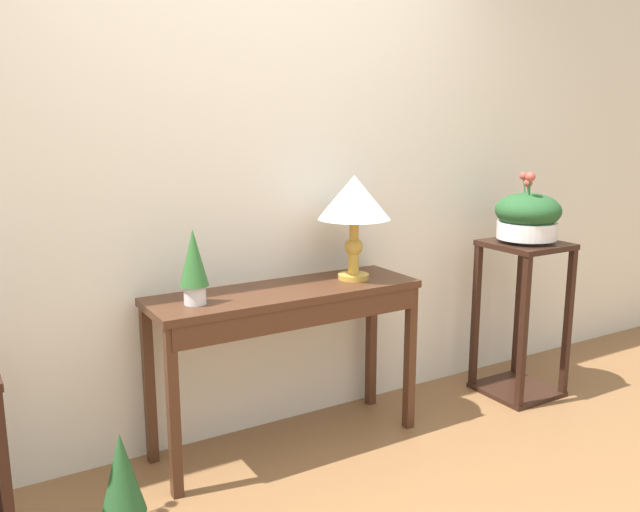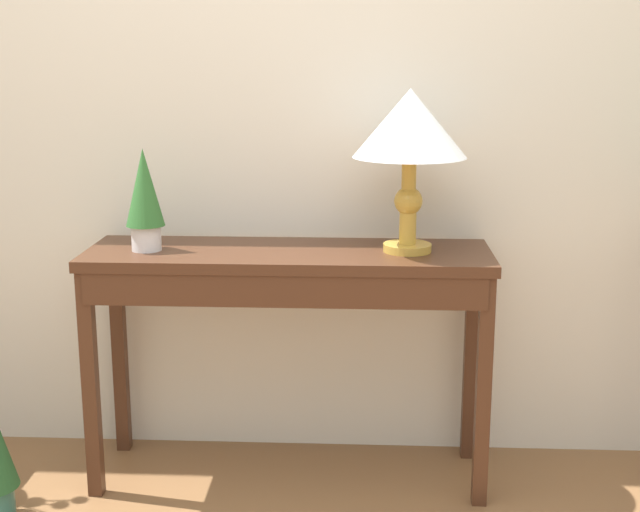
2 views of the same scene
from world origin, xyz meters
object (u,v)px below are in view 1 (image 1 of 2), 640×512
(potted_plant_floor, at_px, (122,483))
(console_table, at_px, (288,313))
(potted_plant_on_console, at_px, (194,264))
(pedestal_stand_right, at_px, (521,319))
(table_lamp, at_px, (354,201))
(planter_bowl_wide_right, at_px, (528,216))

(potted_plant_floor, bearing_deg, console_table, 20.40)
(potted_plant_on_console, bearing_deg, console_table, 0.34)
(console_table, bearing_deg, potted_plant_on_console, -179.66)
(pedestal_stand_right, bearing_deg, potted_plant_on_console, 176.57)
(table_lamp, height_order, planter_bowl_wide_right, table_lamp)
(potted_plant_on_console, bearing_deg, potted_plant_floor, -142.80)
(table_lamp, relative_size, pedestal_stand_right, 0.57)
(pedestal_stand_right, height_order, potted_plant_floor, pedestal_stand_right)
(console_table, xyz_separation_m, table_lamp, (0.38, 0.02, 0.49))
(table_lamp, xyz_separation_m, potted_plant_on_console, (-0.83, -0.03, -0.21))
(table_lamp, height_order, pedestal_stand_right, table_lamp)
(table_lamp, height_order, potted_plant_floor, table_lamp)
(console_table, xyz_separation_m, planter_bowl_wide_right, (1.43, -0.12, 0.36))
(pedestal_stand_right, bearing_deg, planter_bowl_wide_right, 134.40)
(pedestal_stand_right, bearing_deg, table_lamp, 172.48)
(console_table, relative_size, table_lamp, 2.54)
(console_table, height_order, planter_bowl_wide_right, planter_bowl_wide_right)
(planter_bowl_wide_right, bearing_deg, pedestal_stand_right, -45.60)
(console_table, bearing_deg, table_lamp, 3.61)
(potted_plant_floor, bearing_deg, pedestal_stand_right, 5.21)
(planter_bowl_wide_right, bearing_deg, potted_plant_on_console, 176.58)
(pedestal_stand_right, relative_size, planter_bowl_wide_right, 2.25)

